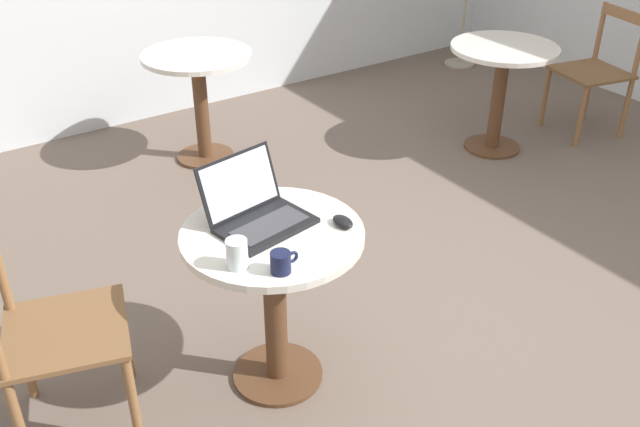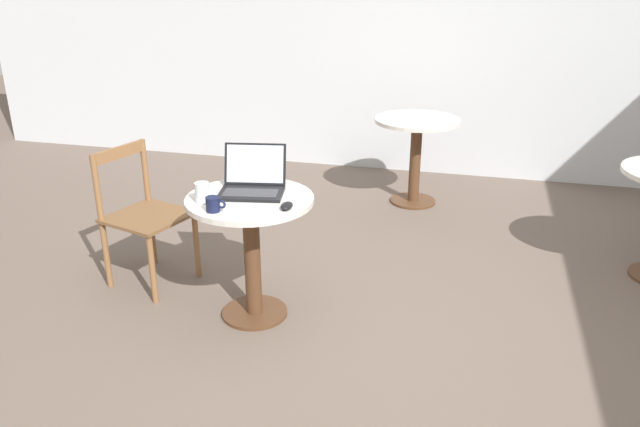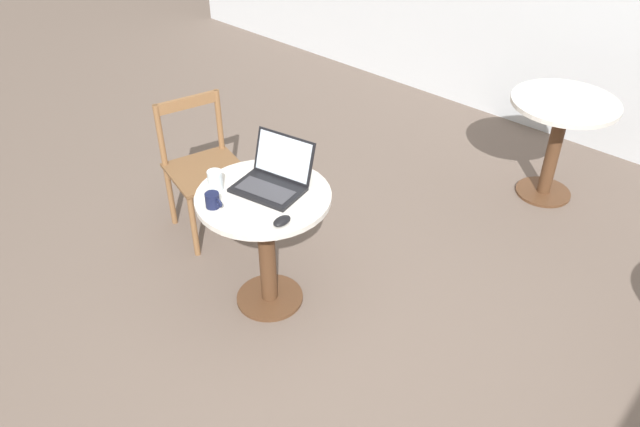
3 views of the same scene
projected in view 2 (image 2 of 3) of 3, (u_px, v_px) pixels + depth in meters
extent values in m
plane|color=#66564C|center=(376.00, 364.00, 3.14)|extent=(16.00, 16.00, 0.00)
cube|color=silver|center=(442.00, 27.00, 5.53)|extent=(9.40, 0.06, 2.70)
cylinder|color=#51331E|center=(255.00, 312.00, 3.59)|extent=(0.38, 0.38, 0.02)
cylinder|color=#51331E|center=(252.00, 259.00, 3.46)|extent=(0.09, 0.09, 0.67)
cylinder|color=silver|center=(250.00, 200.00, 3.33)|extent=(0.69, 0.69, 0.03)
cylinder|color=#51331E|center=(413.00, 201.00, 5.26)|extent=(0.38, 0.38, 0.02)
cylinder|color=#51331E|center=(415.00, 162.00, 5.13)|extent=(0.09, 0.09, 0.67)
cylinder|color=silver|center=(418.00, 120.00, 5.00)|extent=(0.69, 0.69, 0.03)
cylinder|color=brown|center=(197.00, 246.00, 3.94)|extent=(0.04, 0.04, 0.43)
cylinder|color=brown|center=(152.00, 270.00, 3.63)|extent=(0.04, 0.04, 0.43)
cylinder|color=brown|center=(152.00, 233.00, 4.12)|extent=(0.04, 0.04, 0.43)
cylinder|color=brown|center=(106.00, 255.00, 3.82)|extent=(0.04, 0.04, 0.43)
cube|color=brown|center=(149.00, 217.00, 3.79)|extent=(0.54, 0.54, 0.02)
cylinder|color=brown|center=(145.00, 170.00, 3.96)|extent=(0.04, 0.04, 0.40)
cylinder|color=brown|center=(97.00, 188.00, 3.65)|extent=(0.04, 0.04, 0.40)
cube|color=brown|center=(119.00, 152.00, 3.74)|extent=(0.14, 0.40, 0.07)
cube|color=black|center=(251.00, 193.00, 3.35)|extent=(0.38, 0.29, 0.02)
cube|color=#38383D|center=(251.00, 193.00, 3.33)|extent=(0.31, 0.18, 0.00)
cube|color=black|center=(255.00, 164.00, 3.45)|extent=(0.35, 0.14, 0.22)
cube|color=silver|center=(255.00, 164.00, 3.44)|extent=(0.32, 0.12, 0.20)
ellipsoid|color=black|center=(287.00, 206.00, 3.16)|extent=(0.06, 0.10, 0.03)
cylinder|color=#141938|center=(213.00, 204.00, 3.12)|extent=(0.07, 0.07, 0.08)
torus|color=#141938|center=(222.00, 204.00, 3.11)|extent=(0.05, 0.01, 0.05)
cylinder|color=silver|center=(202.00, 192.00, 3.24)|extent=(0.08, 0.08, 0.11)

